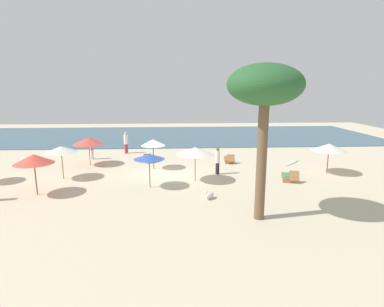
% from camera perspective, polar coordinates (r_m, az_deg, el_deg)
% --- Properties ---
extents(ground_plane, '(60.00, 60.00, 0.00)m').
position_cam_1_polar(ground_plane, '(20.41, -5.01, -3.96)').
color(ground_plane, beige).
extents(ocean_water, '(48.00, 16.00, 0.06)m').
position_cam_1_polar(ocean_water, '(37.04, -4.18, 3.33)').
color(ocean_water, '#3D6075').
rests_on(ocean_water, ground_plane).
extents(umbrella_0, '(2.27, 2.27, 2.02)m').
position_cam_1_polar(umbrella_0, '(22.18, 23.97, 1.05)').
color(umbrella_0, brown).
rests_on(umbrella_0, ground_plane).
extents(umbrella_1, '(1.75, 1.75, 1.97)m').
position_cam_1_polar(umbrella_1, '(17.55, -7.90, -0.58)').
color(umbrella_1, brown).
rests_on(umbrella_1, ground_plane).
extents(umbrella_2, '(2.03, 2.03, 2.22)m').
position_cam_1_polar(umbrella_2, '(18.13, -27.19, -0.91)').
color(umbrella_2, brown).
rests_on(umbrella_2, ground_plane).
extents(umbrella_3, '(1.72, 1.72, 2.10)m').
position_cam_1_polar(umbrella_3, '(21.67, -7.19, 2.03)').
color(umbrella_3, brown).
rests_on(umbrella_3, ground_plane).
extents(umbrella_4, '(2.26, 2.26, 2.05)m').
position_cam_1_polar(umbrella_4, '(23.80, -18.54, 2.23)').
color(umbrella_4, brown).
rests_on(umbrella_4, ground_plane).
extents(umbrella_5, '(2.02, 2.02, 2.08)m').
position_cam_1_polar(umbrella_5, '(20.72, -23.01, 0.70)').
color(umbrella_5, brown).
rests_on(umbrella_5, ground_plane).
extents(umbrella_6, '(2.25, 2.25, 2.12)m').
position_cam_1_polar(umbrella_6, '(18.54, 0.59, 0.49)').
color(umbrella_6, brown).
rests_on(umbrella_6, ground_plane).
extents(lounger_0, '(0.73, 1.74, 0.68)m').
position_cam_1_polar(lounger_0, '(24.03, 6.78, -1.14)').
color(lounger_0, olive).
rests_on(lounger_0, ground_plane).
extents(lounger_1, '(1.03, 1.80, 0.67)m').
position_cam_1_polar(lounger_1, '(24.37, -7.63, -0.98)').
color(lounger_1, brown).
rests_on(lounger_1, ground_plane).
extents(lounger_2, '(0.99, 1.76, 0.71)m').
position_cam_1_polar(lounger_2, '(20.11, 17.27, -4.19)').
color(lounger_2, olive).
rests_on(lounger_2, ground_plane).
extents(person_0, '(0.50, 0.50, 1.86)m').
position_cam_1_polar(person_0, '(27.48, -12.09, 1.98)').
color(person_0, '#BF3338').
rests_on(person_0, ground_plane).
extents(person_1, '(0.48, 0.48, 1.73)m').
position_cam_1_polar(person_1, '(25.88, -18.04, 0.89)').
color(person_1, white).
rests_on(person_1, ground_plane).
extents(person_3, '(0.42, 0.42, 1.79)m').
position_cam_1_polar(person_3, '(20.37, 4.74, -1.32)').
color(person_3, '#26262D').
rests_on(person_3, ground_plane).
extents(palm_1, '(3.09, 3.09, 6.59)m').
position_cam_1_polar(palm_1, '(12.99, 13.33, 11.52)').
color(palm_1, brown).
rests_on(palm_1, ground_plane).
extents(dog, '(0.65, 0.72, 0.35)m').
position_cam_1_polar(dog, '(16.08, 3.19, -7.70)').
color(dog, silver).
rests_on(dog, ground_plane).
extents(surfboard, '(1.93, 2.15, 0.07)m').
position_cam_1_polar(surfboard, '(24.89, 17.93, -1.50)').
color(surfboard, silver).
rests_on(surfboard, ground_plane).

